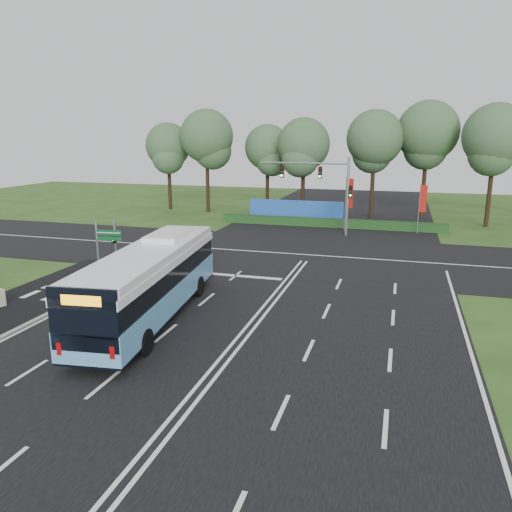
{
  "coord_description": "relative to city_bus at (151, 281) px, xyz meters",
  "views": [
    {
      "loc": [
        6.61,
        -24.23,
        8.79
      ],
      "look_at": [
        -1.06,
        2.0,
        2.19
      ],
      "focal_mm": 35.0,
      "sensor_mm": 36.0,
      "label": 1
    }
  ],
  "objects": [
    {
      "name": "city_bus",
      "position": [
        0.0,
        0.0,
        0.0
      ],
      "size": [
        4.26,
        13.43,
        3.79
      ],
      "rotation": [
        0.0,
        0.0,
        0.12
      ],
      "color": "#5593C4",
      "rests_on": "ground"
    },
    {
      "name": "bike_path",
      "position": [
        -7.66,
        0.3,
        -1.88
      ],
      "size": [
        5.0,
        18.0,
        0.06
      ],
      "primitive_type": "cube",
      "color": "black",
      "rests_on": "ground"
    },
    {
      "name": "street_sign",
      "position": [
        -5.03,
        3.71,
        0.66
      ],
      "size": [
        1.58,
        0.29,
        4.08
      ],
      "rotation": [
        0.0,
        0.0,
        0.13
      ],
      "color": "gray",
      "rests_on": "ground"
    },
    {
      "name": "banner_flag_mid",
      "position": [
        6.72,
        25.7,
        1.39
      ],
      "size": [
        0.73,
        0.25,
        5.09
      ],
      "rotation": [
        0.0,
        0.0,
        -0.27
      ],
      "color": "gray",
      "rests_on": "ground"
    },
    {
      "name": "kerb_strip",
      "position": [
        -5.26,
        0.3,
        -1.85
      ],
      "size": [
        0.25,
        18.0,
        0.12
      ],
      "primitive_type": "cube",
      "color": "gray",
      "rests_on": "ground"
    },
    {
      "name": "eucalyptus_row",
      "position": [
        7.95,
        34.37,
        6.39
      ],
      "size": [
        53.58,
        10.03,
        12.48
      ],
      "color": "black",
      "rests_on": "ground"
    },
    {
      "name": "road_cross",
      "position": [
        4.84,
        15.3,
        -1.88
      ],
      "size": [
        120.0,
        14.0,
        0.05
      ],
      "primitive_type": "cube",
      "color": "black",
      "rests_on": "ground"
    },
    {
      "name": "pedestrian_signal",
      "position": [
        -5.36,
        5.53,
        0.16
      ],
      "size": [
        0.36,
        0.43,
        3.78
      ],
      "rotation": [
        0.0,
        0.0,
        -0.44
      ],
      "color": "gray",
      "rests_on": "ground"
    },
    {
      "name": "hedge",
      "position": [
        4.84,
        27.8,
        -1.51
      ],
      "size": [
        22.0,
        1.2,
        0.8
      ],
      "primitive_type": "cube",
      "color": "#163613",
      "rests_on": "ground"
    },
    {
      "name": "banner_flag_right",
      "position": [
        13.27,
        26.52,
        1.07
      ],
      "size": [
        0.67,
        0.19,
        4.57
      ],
      "rotation": [
        0.0,
        0.0,
        0.21
      ],
      "color": "gray",
      "rests_on": "ground"
    },
    {
      "name": "traffic_light_gantry",
      "position": [
        5.04,
        23.8,
        2.76
      ],
      "size": [
        8.41,
        0.28,
        7.0
      ],
      "color": "gray",
      "rests_on": "ground"
    },
    {
      "name": "blue_hoarding",
      "position": [
        0.84,
        30.3,
        -0.81
      ],
      "size": [
        10.0,
        0.3,
        2.2
      ],
      "primitive_type": "cube",
      "color": "#2053AF",
      "rests_on": "ground"
    },
    {
      "name": "ground",
      "position": [
        4.84,
        3.3,
        -1.91
      ],
      "size": [
        120.0,
        120.0,
        0.0
      ],
      "primitive_type": "plane",
      "color": "#254717",
      "rests_on": "ground"
    },
    {
      "name": "road_main",
      "position": [
        4.84,
        3.3,
        -1.89
      ],
      "size": [
        20.0,
        120.0,
        0.04
      ],
      "primitive_type": "cube",
      "color": "black",
      "rests_on": "ground"
    }
  ]
}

